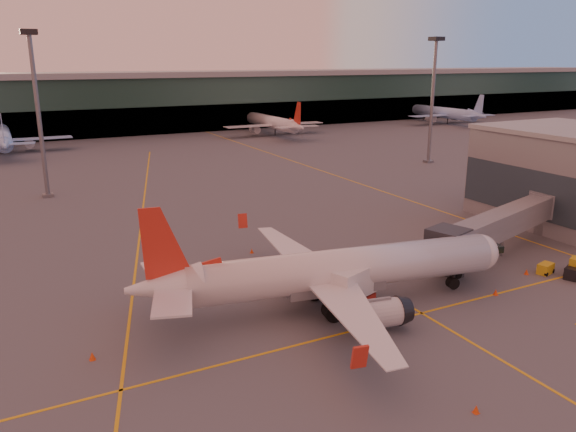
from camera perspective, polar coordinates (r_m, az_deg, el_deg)
name	(u,v)px	position (r m, az deg, el deg)	size (l,w,h in m)	color
ground	(413,352)	(44.67, 12.63, -13.35)	(600.00, 600.00, 0.00)	#4C4F54
taxi_markings	(162,220)	(79.17, -12.70, -0.36)	(100.12, 173.00, 0.01)	gold
terminal	(95,104)	(173.63, -18.99, 10.72)	(400.00, 20.00, 17.60)	#19382D
mast_west_near	(37,103)	(95.84, -24.14, 10.47)	(2.40, 2.40, 25.60)	slate
mast_east_near	(433,91)	(122.25, 14.51, 12.17)	(2.40, 2.40, 25.60)	slate
distant_aircraft_row	(24,151)	(149.06, -25.26, 5.98)	(290.00, 34.00, 13.00)	#98C3FF
main_airplane	(332,272)	(49.50, 4.50, -5.69)	(34.48, 31.26, 10.44)	silver
jet_bridge	(508,222)	(67.94, 21.47, -0.56)	(26.26, 10.49, 5.38)	slate
catering_truck	(356,285)	(49.71, 6.88, -6.99)	(5.73, 3.92, 4.09)	maroon
gpu_cart	(546,269)	(63.82, 24.71, -4.88)	(2.07, 1.53, 1.09)	gold
cone_nose	(527,272)	(62.87, 23.07, -5.25)	(0.44, 0.44, 0.57)	#E2420B
cone_tail	(92,356)	(44.92, -19.27, -13.29)	(0.49, 0.49, 0.62)	#E2420B
cone_wing_right	(476,409)	(38.94, 18.58, -18.11)	(0.43, 0.43, 0.55)	#E2420B
cone_wing_left	(252,251)	(64.19, -3.70, -3.56)	(0.42, 0.42, 0.53)	#E2420B
cone_fwd	(496,292)	(56.55, 20.35, -7.26)	(0.46, 0.46, 0.59)	#E2420B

